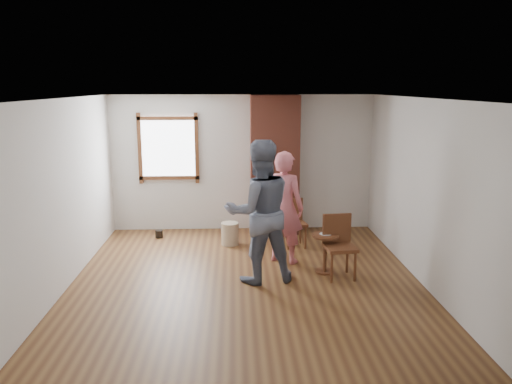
% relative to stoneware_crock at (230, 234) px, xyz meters
% --- Properties ---
extents(ground, '(5.50, 5.50, 0.00)m').
position_rel_stoneware_crock_xyz_m(ground, '(0.24, -1.74, -0.20)').
color(ground, brown).
rests_on(ground, ground).
extents(room_shell, '(5.04, 5.52, 2.62)m').
position_rel_stoneware_crock_xyz_m(room_shell, '(0.19, -1.13, 1.61)').
color(room_shell, silver).
rests_on(room_shell, ground).
extents(brick_chimney, '(0.90, 0.50, 2.60)m').
position_rel_stoneware_crock_xyz_m(brick_chimney, '(0.84, 0.76, 1.10)').
color(brick_chimney, brown).
rests_on(brick_chimney, ground).
extents(stoneware_crock, '(0.41, 0.41, 0.40)m').
position_rel_stoneware_crock_xyz_m(stoneware_crock, '(0.00, 0.00, 0.00)').
color(stoneware_crock, tan).
rests_on(stoneware_crock, ground).
extents(dark_pot, '(0.15, 0.15, 0.14)m').
position_rel_stoneware_crock_xyz_m(dark_pot, '(-1.32, 0.46, -0.13)').
color(dark_pot, black).
rests_on(dark_pot, ground).
extents(dining_chair_left, '(0.44, 0.44, 0.83)m').
position_rel_stoneware_crock_xyz_m(dining_chair_left, '(1.11, -0.10, 0.27)').
color(dining_chair_left, brown).
rests_on(dining_chair_left, ground).
extents(dining_chair_right, '(0.47, 0.47, 0.92)m').
position_rel_stoneware_crock_xyz_m(dining_chair_right, '(1.61, -1.55, 0.32)').
color(dining_chair_right, brown).
rests_on(dining_chair_right, ground).
extents(side_table, '(0.40, 0.40, 0.60)m').
position_rel_stoneware_crock_xyz_m(side_table, '(1.44, -1.41, 0.20)').
color(side_table, brown).
rests_on(side_table, ground).
extents(cake_plate, '(0.18, 0.18, 0.01)m').
position_rel_stoneware_crock_xyz_m(cake_plate, '(1.44, -1.41, 0.41)').
color(cake_plate, white).
rests_on(cake_plate, side_table).
extents(cake_slice, '(0.08, 0.07, 0.06)m').
position_rel_stoneware_crock_xyz_m(cake_slice, '(1.45, -1.41, 0.44)').
color(cake_slice, white).
rests_on(cake_slice, cake_plate).
extents(man, '(1.14, 0.98, 2.04)m').
position_rel_stoneware_crock_xyz_m(man, '(0.43, -1.67, 0.82)').
color(man, '#141D38').
rests_on(man, ground).
extents(person_pink, '(0.78, 0.69, 1.78)m').
position_rel_stoneware_crock_xyz_m(person_pink, '(0.86, -0.90, 0.69)').
color(person_pink, '#DC6E78').
rests_on(person_pink, ground).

